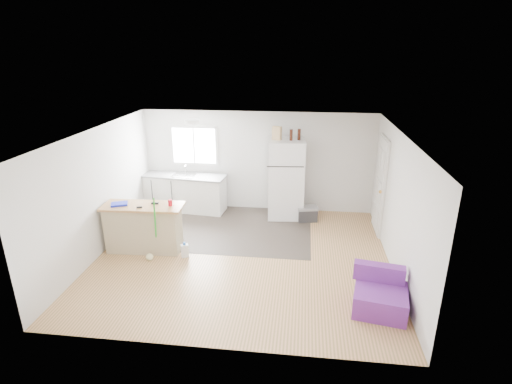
% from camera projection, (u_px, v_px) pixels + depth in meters
% --- Properties ---
extents(room, '(5.51, 5.01, 2.41)m').
position_uv_depth(room, '(242.00, 198.00, 7.25)').
color(room, olive).
rests_on(room, ground).
extents(vinyl_zone, '(4.05, 2.50, 0.00)m').
position_uv_depth(vinyl_zone, '(219.00, 227.00, 8.90)').
color(vinyl_zone, '#2D2521').
rests_on(vinyl_zone, floor).
extents(window, '(1.18, 0.06, 0.98)m').
position_uv_depth(window, '(194.00, 146.00, 9.62)').
color(window, white).
rests_on(window, back_wall).
extents(interior_door, '(0.11, 0.92, 2.10)m').
position_uv_depth(interior_door, '(380.00, 186.00, 8.45)').
color(interior_door, white).
rests_on(interior_door, right_wall).
extents(ceiling_fixture, '(0.30, 0.30, 0.07)m').
position_uv_depth(ceiling_fixture, '(192.00, 122.00, 8.11)').
color(ceiling_fixture, white).
rests_on(ceiling_fixture, ceiling).
extents(kitchen_cabinets, '(2.05, 0.82, 1.17)m').
position_uv_depth(kitchen_cabinets, '(185.00, 192.00, 9.74)').
color(kitchen_cabinets, white).
rests_on(kitchen_cabinets, floor).
extents(peninsula, '(1.57, 0.66, 0.95)m').
position_uv_depth(peninsula, '(144.00, 227.00, 7.77)').
color(peninsula, '#C4B48D').
rests_on(peninsula, floor).
extents(refrigerator, '(0.88, 0.84, 1.84)m').
position_uv_depth(refrigerator, '(286.00, 179.00, 9.22)').
color(refrigerator, white).
rests_on(refrigerator, floor).
extents(cooler, '(0.51, 0.40, 0.35)m').
position_uv_depth(cooler, '(307.00, 213.00, 9.20)').
color(cooler, '#2F2E31').
rests_on(cooler, floor).
extents(purple_seat, '(0.89, 0.86, 0.63)m').
position_uv_depth(purple_seat, '(380.00, 296.00, 6.06)').
color(purple_seat, '#6E2E95').
rests_on(purple_seat, floor).
extents(cleaner_jug, '(0.17, 0.15, 0.30)m').
position_uv_depth(cleaner_jug, '(185.00, 250.00, 7.61)').
color(cleaner_jug, silver).
rests_on(cleaner_jug, floor).
extents(mop, '(0.28, 0.35, 1.28)m').
position_uv_depth(mop, '(151.00, 248.00, 7.48)').
color(mop, green).
rests_on(mop, floor).
extents(red_cup, '(0.10, 0.10, 0.12)m').
position_uv_depth(red_cup, '(170.00, 203.00, 7.57)').
color(red_cup, red).
rests_on(red_cup, peninsula).
extents(blue_tray, '(0.36, 0.32, 0.04)m').
position_uv_depth(blue_tray, '(119.00, 204.00, 7.62)').
color(blue_tray, '#1624CE').
rests_on(blue_tray, peninsula).
extents(tool_a, '(0.14, 0.06, 0.03)m').
position_uv_depth(tool_a, '(155.00, 203.00, 7.66)').
color(tool_a, black).
rests_on(tool_a, peninsula).
extents(tool_b, '(0.11, 0.07, 0.03)m').
position_uv_depth(tool_b, '(139.00, 207.00, 7.47)').
color(tool_b, black).
rests_on(tool_b, peninsula).
extents(cardboard_box, '(0.22, 0.17, 0.30)m').
position_uv_depth(cardboard_box, '(277.00, 133.00, 8.86)').
color(cardboard_box, tan).
rests_on(cardboard_box, refrigerator).
extents(bottle_left, '(0.07, 0.07, 0.25)m').
position_uv_depth(bottle_left, '(291.00, 135.00, 8.81)').
color(bottle_left, '#361409').
rests_on(bottle_left, refrigerator).
extents(bottle_right, '(0.08, 0.08, 0.25)m').
position_uv_depth(bottle_right, '(299.00, 134.00, 8.85)').
color(bottle_right, '#361409').
rests_on(bottle_right, refrigerator).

